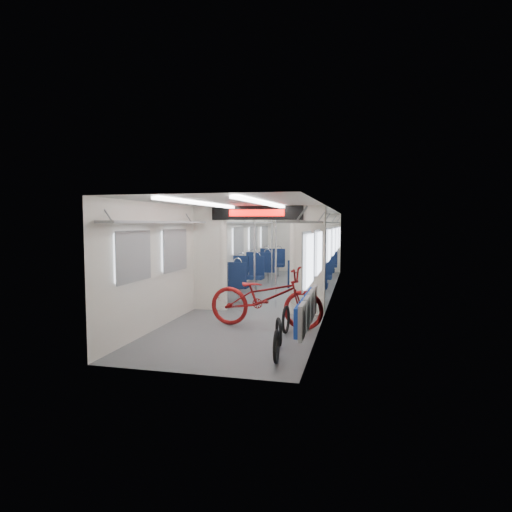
# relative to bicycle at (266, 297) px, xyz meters

# --- Properties ---
(carriage) EXTENTS (12.00, 12.02, 2.31)m
(carriage) POSITION_rel_bicycle_xyz_m (-0.47, 3.10, 0.94)
(carriage) COLOR #515456
(carriage) RESTS_ON ground
(bicycle) EXTENTS (2.19, 0.88, 1.13)m
(bicycle) POSITION_rel_bicycle_xyz_m (0.00, 0.00, 0.00)
(bicycle) COLOR maroon
(bicycle) RESTS_ON ground
(flip_bench) EXTENTS (0.12, 2.08, 0.49)m
(flip_bench) POSITION_rel_bicycle_xyz_m (0.88, -1.03, 0.01)
(flip_bench) COLOR gray
(flip_bench) RESTS_ON carriage
(bike_hoop_a) EXTENTS (0.08, 0.47, 0.47)m
(bike_hoop_a) POSITION_rel_bicycle_xyz_m (0.57, -1.96, -0.36)
(bike_hoop_a) COLOR black
(bike_hoop_a) RESTS_ON ground
(bike_hoop_b) EXTENTS (0.20, 0.45, 0.46)m
(bike_hoop_b) POSITION_rel_bicycle_xyz_m (0.46, -1.17, -0.36)
(bike_hoop_b) COLOR black
(bike_hoop_b) RESTS_ON ground
(bike_hoop_c) EXTENTS (0.08, 0.50, 0.50)m
(bike_hoop_c) POSITION_rel_bicycle_xyz_m (0.44, -0.35, -0.34)
(bike_hoop_c) COLOR black
(bike_hoop_c) RESTS_ON ground
(seat_bay_near_left) EXTENTS (0.91, 2.09, 1.10)m
(seat_bay_near_left) POSITION_rel_bicycle_xyz_m (-1.40, 3.20, -0.02)
(seat_bay_near_left) COLOR #0D1A3B
(seat_bay_near_left) RESTS_ON ground
(seat_bay_near_right) EXTENTS (0.94, 2.23, 1.15)m
(seat_bay_near_right) POSITION_rel_bicycle_xyz_m (0.47, 3.66, -0.00)
(seat_bay_near_right) COLOR #0D1A3B
(seat_bay_near_right) RESTS_ON ground
(seat_bay_far_left) EXTENTS (0.92, 2.11, 1.11)m
(seat_bay_far_left) POSITION_rel_bicycle_xyz_m (-1.40, 6.72, -0.02)
(seat_bay_far_left) COLOR #0D1A3B
(seat_bay_far_left) RESTS_ON ground
(seat_bay_far_right) EXTENTS (0.92, 2.10, 1.11)m
(seat_bay_far_right) POSITION_rel_bicycle_xyz_m (0.47, 7.09, -0.02)
(seat_bay_far_right) COLOR #0D1A3B
(seat_bay_far_right) RESTS_ON ground
(stanchion_near_left) EXTENTS (0.04, 0.04, 2.30)m
(stanchion_near_left) POSITION_rel_bicycle_xyz_m (-0.75, 2.23, 0.58)
(stanchion_near_left) COLOR silver
(stanchion_near_left) RESTS_ON ground
(stanchion_near_right) EXTENTS (0.04, 0.04, 2.30)m
(stanchion_near_right) POSITION_rel_bicycle_xyz_m (-0.17, 1.89, 0.58)
(stanchion_near_right) COLOR silver
(stanchion_near_right) RESTS_ON ground
(stanchion_far_left) EXTENTS (0.04, 0.04, 2.30)m
(stanchion_far_left) POSITION_rel_bicycle_xyz_m (-0.89, 5.00, 0.58)
(stanchion_far_left) COLOR silver
(stanchion_far_left) RESTS_ON ground
(stanchion_far_right) EXTENTS (0.04, 0.04, 2.30)m
(stanchion_far_right) POSITION_rel_bicycle_xyz_m (-0.24, 5.28, 0.58)
(stanchion_far_right) COLOR silver
(stanchion_far_right) RESTS_ON ground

